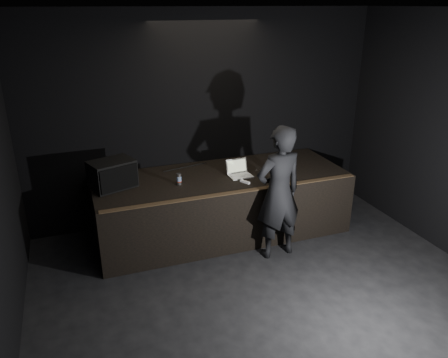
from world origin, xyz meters
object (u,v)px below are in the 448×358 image
stage_riser (221,204)px  laptop (239,171)px  stage_monitor (113,174)px  beer_can (179,179)px  person (279,193)px

stage_riser → laptop: 0.63m
stage_riser → stage_monitor: stage_monitor is taller
stage_monitor → laptop: bearing=-24.7°
beer_can → person: 1.51m
beer_can → person: (1.26, -0.81, -0.08)m
stage_riser → laptop: (0.26, -0.09, 0.56)m
stage_monitor → beer_can: size_ratio=4.19×
stage_monitor → beer_can: 0.98m
stage_monitor → person: size_ratio=0.36×
stage_monitor → beer_can: bearing=-32.9°
beer_can → stage_monitor: bearing=166.5°
person → stage_monitor: bearing=-31.7°
person → stage_riser: bearing=-66.9°
stage_riser → person: size_ratio=1.99×
stage_riser → stage_monitor: (-1.67, 0.09, 0.71)m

